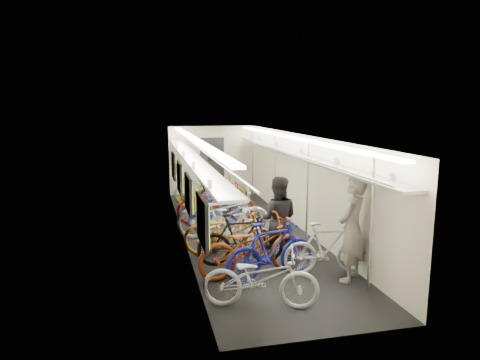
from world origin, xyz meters
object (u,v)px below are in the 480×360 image
passenger_mid (277,219)px  backpack (373,208)px  passenger_near (352,229)px  bicycle_0 (261,278)px  bicycle_1 (271,250)px

passenger_mid → backpack: size_ratio=4.55×
passenger_near → passenger_mid: passenger_near is taller
bicycle_0 → passenger_mid: 2.15m
bicycle_1 → passenger_near: bearing=-118.2°
passenger_near → bicycle_0: bearing=-22.0°
passenger_near → passenger_mid: 1.60m
passenger_mid → passenger_near: bearing=147.6°
bicycle_0 → passenger_near: passenger_near is taller
bicycle_0 → passenger_near: size_ratio=0.95×
bicycle_1 → passenger_mid: 1.04m
passenger_near → backpack: size_ratio=5.00×
bicycle_1 → backpack: bearing=-112.0°
backpack → passenger_mid: bearing=117.1°
passenger_near → passenger_mid: bearing=-93.6°
passenger_near → backpack: 0.56m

